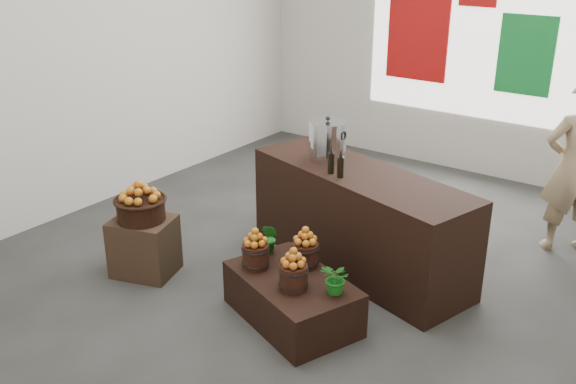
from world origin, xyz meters
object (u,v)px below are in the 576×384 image
Objects in this scene: crate at (144,246)px; counter at (359,220)px; display_table at (292,298)px; shopper at (575,167)px; stock_pot_left at (327,141)px; wicker_basket at (141,210)px.

counter is (1.61, 1.39, 0.21)m from crate.
crate is at bearing -152.92° from display_table.
display_table is at bearing 26.32° from shopper.
stock_pot_left is (-0.48, 0.14, 0.69)m from counter.
stock_pot_left is at bearing 131.90° from display_table.
display_table is at bearing -68.45° from stock_pot_left.
stock_pot_left is at bearing 53.43° from crate.
counter is at bearing 112.37° from display_table.
wicker_basket is (0.00, 0.00, 0.39)m from crate.
shopper is (3.19, 3.00, 0.63)m from crate.
crate is 2.13m from counter.
shopper is (3.19, 3.00, 0.24)m from wicker_basket.
display_table is 1.73m from stock_pot_left.
counter reaches higher than wicker_basket.
crate is 1.25× the size of wicker_basket.
crate is at bearing 8.30° from shopper.
shopper reaches higher than counter.
wicker_basket is at bearing -123.57° from counter.
display_table is 3.28m from shopper.
display_table is 0.64× the size of shopper.
shopper is (1.58, 1.61, 0.42)m from counter.
stock_pot_left is at bearing 53.43° from wicker_basket.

